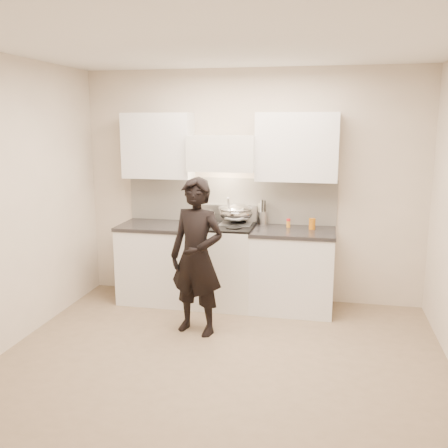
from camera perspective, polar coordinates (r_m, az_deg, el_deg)
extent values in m
plane|color=#897459|center=(4.62, -0.45, -15.38)|extent=(4.00, 4.00, 0.00)
cube|color=beige|center=(5.89, 3.13, 4.28)|extent=(4.00, 0.04, 2.70)
cube|color=beige|center=(2.55, -8.87, -5.56)|extent=(4.00, 0.04, 2.70)
cube|color=beige|center=(5.00, -23.50, 2.04)|extent=(0.04, 3.50, 2.70)
cube|color=silver|center=(4.16, -0.51, 19.78)|extent=(4.00, 3.50, 0.02)
cube|color=white|center=(5.94, 0.71, 2.76)|extent=(2.50, 0.02, 0.53)
cube|color=#BABABA|center=(5.94, 0.17, 1.24)|extent=(0.76, 0.08, 0.20)
cube|color=silver|center=(5.71, -0.14, 8.10)|extent=(0.76, 0.40, 0.40)
cylinder|color=silver|center=(5.55, -0.52, 6.14)|extent=(0.66, 0.02, 0.02)
cube|color=white|center=(5.63, 8.33, 8.70)|extent=(0.90, 0.33, 0.75)
cube|color=white|center=(5.95, -7.53, 8.87)|extent=(0.80, 0.33, 0.75)
cube|color=beige|center=(5.89, 4.32, 1.80)|extent=(0.08, 0.01, 0.12)
cube|color=silver|center=(5.81, -0.38, -4.77)|extent=(0.76, 0.65, 0.92)
cube|color=black|center=(5.70, -0.39, -0.21)|extent=(0.76, 0.65, 0.02)
cube|color=silver|center=(5.78, 1.41, 0.09)|extent=(0.36, 0.34, 0.01)
cylinder|color=silver|center=(5.45, -1.04, -2.40)|extent=(0.62, 0.02, 0.02)
cylinder|color=black|center=(5.59, -2.52, -0.25)|extent=(0.18, 0.18, 0.01)
cylinder|color=black|center=(5.51, 1.11, -0.40)|extent=(0.18, 0.18, 0.01)
cylinder|color=black|center=(5.88, -1.80, 0.34)|extent=(0.18, 0.18, 0.01)
cylinder|color=black|center=(5.80, 1.66, 0.20)|extent=(0.18, 0.18, 0.01)
cube|color=white|center=(5.71, 7.83, -5.40)|extent=(0.90, 0.65, 0.88)
cube|color=black|center=(5.59, 7.96, -0.89)|extent=(0.92, 0.67, 0.04)
cube|color=white|center=(6.02, -7.68, -4.49)|extent=(0.80, 0.65, 0.88)
cube|color=black|center=(5.91, -7.80, -0.20)|extent=(0.82, 0.67, 0.04)
ellipsoid|color=silver|center=(5.78, 1.38, 1.32)|extent=(0.39, 0.39, 0.22)
torus|color=silver|center=(5.77, 1.38, 1.81)|extent=(0.41, 0.41, 0.02)
ellipsoid|color=silver|center=(5.78, 1.38, 1.21)|extent=(0.22, 0.22, 0.10)
cylinder|color=white|center=(5.62, 0.53, 2.23)|extent=(0.06, 0.29, 0.21)
cylinder|color=silver|center=(5.59, -2.68, 0.65)|extent=(0.24, 0.24, 0.16)
cube|color=silver|center=(5.62, -4.09, 1.29)|extent=(0.05, 0.02, 0.01)
cube|color=silver|center=(5.55, -1.27, 1.19)|extent=(0.05, 0.02, 0.01)
cylinder|color=#BABABA|center=(5.84, 4.44, 0.69)|extent=(0.11, 0.11, 0.15)
cylinder|color=black|center=(5.82, 4.69, 1.41)|extent=(0.01, 0.01, 0.27)
cylinder|color=white|center=(5.84, 4.68, 1.44)|extent=(0.01, 0.01, 0.27)
cylinder|color=#BABABA|center=(5.85, 4.54, 1.47)|extent=(0.01, 0.01, 0.27)
cylinder|color=black|center=(5.85, 4.35, 1.47)|extent=(0.01, 0.01, 0.27)
cylinder|color=#BABABA|center=(5.84, 4.22, 1.44)|extent=(0.01, 0.01, 0.27)
cylinder|color=white|center=(5.82, 4.23, 1.41)|extent=(0.01, 0.01, 0.27)
cylinder|color=black|center=(5.81, 4.37, 1.39)|extent=(0.01, 0.01, 0.27)
cylinder|color=#BABABA|center=(5.81, 4.56, 1.39)|extent=(0.01, 0.01, 0.27)
cylinder|color=orange|center=(5.71, 7.36, -0.03)|extent=(0.04, 0.04, 0.07)
cylinder|color=red|center=(5.70, 7.38, 0.46)|extent=(0.04, 0.04, 0.03)
cylinder|color=#BA640D|center=(5.65, 10.04, 0.02)|extent=(0.07, 0.07, 0.13)
imported|color=black|center=(4.95, -3.13, -3.77)|extent=(0.65, 0.51, 1.57)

